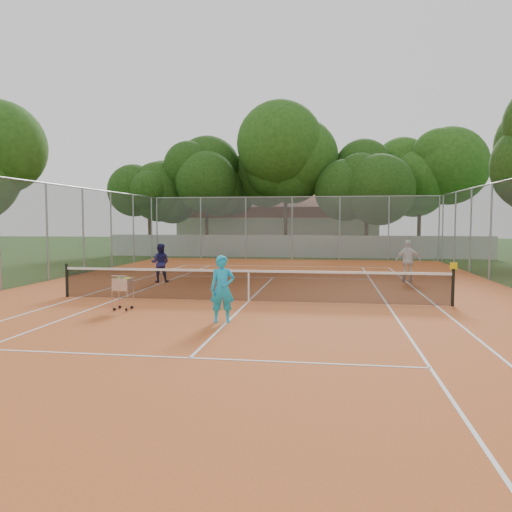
# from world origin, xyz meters

# --- Properties ---
(ground) EXTENTS (120.00, 120.00, 0.00)m
(ground) POSITION_xyz_m (0.00, 0.00, 0.00)
(ground) COLOR #183C10
(ground) RESTS_ON ground
(court_pad) EXTENTS (18.00, 34.00, 0.02)m
(court_pad) POSITION_xyz_m (0.00, 0.00, 0.01)
(court_pad) COLOR #BA5724
(court_pad) RESTS_ON ground
(court_lines) EXTENTS (10.98, 23.78, 0.01)m
(court_lines) POSITION_xyz_m (0.00, 0.00, 0.02)
(court_lines) COLOR white
(court_lines) RESTS_ON court_pad
(tennis_net) EXTENTS (11.88, 0.10, 0.98)m
(tennis_net) POSITION_xyz_m (0.00, 0.00, 0.51)
(tennis_net) COLOR black
(tennis_net) RESTS_ON court_pad
(perimeter_fence) EXTENTS (18.00, 34.00, 4.00)m
(perimeter_fence) POSITION_xyz_m (0.00, 0.00, 2.00)
(perimeter_fence) COLOR slate
(perimeter_fence) RESTS_ON ground
(boundary_wall) EXTENTS (26.00, 0.30, 1.50)m
(boundary_wall) POSITION_xyz_m (0.00, 19.00, 0.75)
(boundary_wall) COLOR silver
(boundary_wall) RESTS_ON ground
(clubhouse) EXTENTS (16.40, 9.00, 4.40)m
(clubhouse) POSITION_xyz_m (-2.00, 29.00, 2.20)
(clubhouse) COLOR beige
(clubhouse) RESTS_ON ground
(tropical_trees) EXTENTS (29.00, 19.00, 10.00)m
(tropical_trees) POSITION_xyz_m (0.00, 22.00, 5.00)
(tropical_trees) COLOR black
(tropical_trees) RESTS_ON ground
(player_near) EXTENTS (0.67, 0.53, 1.62)m
(player_near) POSITION_xyz_m (-0.11, -3.21, 0.83)
(player_near) COLOR #1AAEE1
(player_near) RESTS_ON court_pad
(player_far_left) EXTENTS (0.81, 0.66, 1.55)m
(player_far_left) POSITION_xyz_m (-4.28, 4.21, 0.79)
(player_far_left) COLOR #19194C
(player_far_left) RESTS_ON court_pad
(player_far_right) EXTENTS (0.99, 0.42, 1.68)m
(player_far_right) POSITION_xyz_m (5.56, 5.87, 0.86)
(player_far_right) COLOR silver
(player_far_right) RESTS_ON court_pad
(ball_hopper) EXTENTS (0.56, 0.56, 0.97)m
(ball_hopper) POSITION_xyz_m (-3.16, -2.01, 0.51)
(ball_hopper) COLOR silver
(ball_hopper) RESTS_ON court_pad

